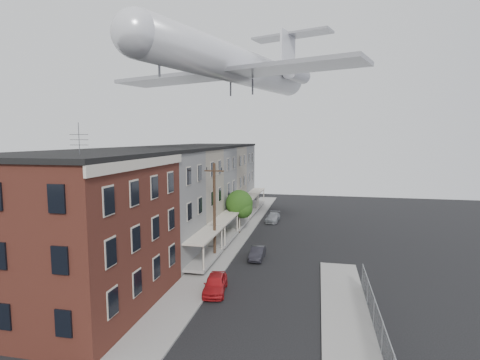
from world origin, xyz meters
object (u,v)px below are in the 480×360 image
object	(u,v)px
utility_pole	(214,211)
car_mid	(257,253)
airplane	(239,66)
car_near	(215,284)
car_far	(273,217)
street_tree	(240,205)

from	to	relation	value
utility_pole	car_mid	distance (m)	5.72
airplane	car_near	bearing A→B (deg)	-85.11
car_mid	airplane	xyz separation A→B (m)	(-3.03, 6.18, 18.27)
car_far	car_mid	bearing A→B (deg)	-85.32
car_mid	airplane	world-z (taller)	airplane
utility_pole	airplane	world-z (taller)	airplane
airplane	car_mid	bearing A→B (deg)	-63.90
utility_pole	street_tree	world-z (taller)	utility_pole
utility_pole	car_near	world-z (taller)	utility_pole
utility_pole	street_tree	distance (m)	10.00
car_near	car_far	size ratio (longest dim) A/B	0.95
street_tree	car_near	distance (m)	17.23
car_mid	car_near	bearing A→B (deg)	-102.38
airplane	street_tree	bearing A→B (deg)	99.76
car_near	car_mid	distance (m)	8.35
street_tree	airplane	size ratio (longest dim) A/B	0.17
car_near	car_far	distance (m)	24.07
utility_pole	airplane	xyz separation A→B (m)	(0.77, 7.33, 14.16)
street_tree	airplane	bearing A→B (deg)	-80.24
utility_pole	street_tree	size ratio (longest dim) A/B	1.73
car_near	car_far	bearing A→B (deg)	78.96
car_mid	car_far	xyz separation A→B (m)	(-0.46, 15.88, 0.03)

